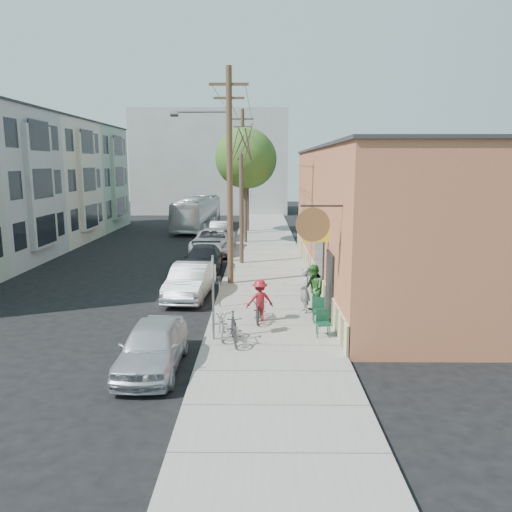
{
  "coord_description": "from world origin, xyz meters",
  "views": [
    {
      "loc": [
        3.86,
        -19.04,
        5.8
      ],
      "look_at": [
        3.68,
        4.27,
        1.5
      ],
      "focal_mm": 35.0,
      "sensor_mm": 36.0,
      "label": 1
    }
  ],
  "objects_px": {
    "patron_grey": "(305,290)",
    "car_3": "(213,241)",
    "tree_leafy_mid": "(245,158)",
    "car_4": "(220,231)",
    "parked_bike_a": "(234,328)",
    "patio_chair_b": "(319,310)",
    "car_0": "(152,346)",
    "parking_meter_near": "(220,287)",
    "cyclist": "(260,300)",
    "tree_leafy_far": "(247,159)",
    "bus": "(197,213)",
    "car_1": "(190,281)",
    "patron_green": "(313,289)",
    "utility_pole_near": "(228,173)",
    "car_2": "(203,260)",
    "parked_bike_b": "(222,322)",
    "parking_meter_far": "(231,253)",
    "patio_chair_a": "(323,323)",
    "sign_post": "(213,289)",
    "tree_bare": "(241,209)"
  },
  "relations": [
    {
      "from": "sign_post",
      "to": "car_1",
      "type": "relative_size",
      "value": 0.62
    },
    {
      "from": "sign_post",
      "to": "cyclist",
      "type": "height_order",
      "value": "sign_post"
    },
    {
      "from": "parked_bike_a",
      "to": "patio_chair_a",
      "type": "bearing_deg",
      "value": 5.04
    },
    {
      "from": "tree_leafy_far",
      "to": "parked_bike_a",
      "type": "xyz_separation_m",
      "value": [
        0.23,
        -27.38,
        -5.57
      ]
    },
    {
      "from": "car_2",
      "to": "bus",
      "type": "relative_size",
      "value": 0.46
    },
    {
      "from": "utility_pole_near",
      "to": "bus",
      "type": "xyz_separation_m",
      "value": [
        -4.17,
        21.2,
        -3.94
      ]
    },
    {
      "from": "parking_meter_near",
      "to": "parking_meter_far",
      "type": "relative_size",
      "value": 1.0
    },
    {
      "from": "patron_green",
      "to": "parked_bike_a",
      "type": "relative_size",
      "value": 1.15
    },
    {
      "from": "tree_leafy_far",
      "to": "patio_chair_a",
      "type": "distance_m",
      "value": 27.47
    },
    {
      "from": "car_3",
      "to": "bus",
      "type": "relative_size",
      "value": 0.55
    },
    {
      "from": "car_2",
      "to": "car_3",
      "type": "height_order",
      "value": "car_3"
    },
    {
      "from": "car_1",
      "to": "patron_green",
      "type": "bearing_deg",
      "value": -24.2
    },
    {
      "from": "parked_bike_b",
      "to": "car_3",
      "type": "distance_m",
      "value": 16.57
    },
    {
      "from": "sign_post",
      "to": "cyclist",
      "type": "relative_size",
      "value": 1.81
    },
    {
      "from": "parked_bike_a",
      "to": "parked_bike_b",
      "type": "height_order",
      "value": "parked_bike_a"
    },
    {
      "from": "parking_meter_near",
      "to": "patron_grey",
      "type": "xyz_separation_m",
      "value": [
        3.33,
        -0.71,
        0.05
      ]
    },
    {
      "from": "parked_bike_a",
      "to": "car_2",
      "type": "height_order",
      "value": "car_2"
    },
    {
      "from": "bus",
      "to": "sign_post",
      "type": "bearing_deg",
      "value": -77.14
    },
    {
      "from": "parking_meter_far",
      "to": "tree_leafy_far",
      "type": "distance_m",
      "value": 16.35
    },
    {
      "from": "sign_post",
      "to": "tree_leafy_mid",
      "type": "xyz_separation_m",
      "value": [
        0.45,
        20.69,
        4.39
      ]
    },
    {
      "from": "car_1",
      "to": "tree_leafy_mid",
      "type": "bearing_deg",
      "value": 86.56
    },
    {
      "from": "parking_meter_far",
      "to": "patio_chair_b",
      "type": "bearing_deg",
      "value": -68.89
    },
    {
      "from": "car_4",
      "to": "parked_bike_a",
      "type": "bearing_deg",
      "value": -86.91
    },
    {
      "from": "patron_grey",
      "to": "car_4",
      "type": "distance_m",
      "value": 19.93
    },
    {
      "from": "patio_chair_b",
      "to": "car_2",
      "type": "bearing_deg",
      "value": 127.15
    },
    {
      "from": "sign_post",
      "to": "tree_leafy_mid",
      "type": "distance_m",
      "value": 21.15
    },
    {
      "from": "parking_meter_far",
      "to": "car_3",
      "type": "height_order",
      "value": "car_3"
    },
    {
      "from": "patron_grey",
      "to": "car_3",
      "type": "relative_size",
      "value": 0.3
    },
    {
      "from": "patio_chair_a",
      "to": "patio_chair_b",
      "type": "xyz_separation_m",
      "value": [
        0.03,
        1.5,
        0.0
      ]
    },
    {
      "from": "patron_grey",
      "to": "car_2",
      "type": "bearing_deg",
      "value": -158.09
    },
    {
      "from": "tree_leafy_far",
      "to": "bus",
      "type": "distance_m",
      "value": 6.9
    },
    {
      "from": "parked_bike_a",
      "to": "car_3",
      "type": "height_order",
      "value": "car_3"
    },
    {
      "from": "sign_post",
      "to": "patron_green",
      "type": "relative_size",
      "value": 1.48
    },
    {
      "from": "parking_meter_near",
      "to": "cyclist",
      "type": "relative_size",
      "value": 0.8
    },
    {
      "from": "car_0",
      "to": "car_4",
      "type": "distance_m",
      "value": 24.51
    },
    {
      "from": "car_3",
      "to": "bus",
      "type": "height_order",
      "value": "bus"
    },
    {
      "from": "car_2",
      "to": "car_3",
      "type": "xyz_separation_m",
      "value": [
        0.0,
        5.86,
        0.1
      ]
    },
    {
      "from": "patio_chair_b",
      "to": "car_0",
      "type": "relative_size",
      "value": 0.21
    },
    {
      "from": "car_0",
      "to": "car_2",
      "type": "distance_m",
      "value": 13.03
    },
    {
      "from": "cyclist",
      "to": "tree_leafy_mid",
      "type": "bearing_deg",
      "value": -100.07
    },
    {
      "from": "tree_bare",
      "to": "car_2",
      "type": "relative_size",
      "value": 1.27
    },
    {
      "from": "parking_meter_far",
      "to": "parked_bike_a",
      "type": "relative_size",
      "value": 0.76
    },
    {
      "from": "car_0",
      "to": "car_1",
      "type": "xyz_separation_m",
      "value": [
        0.0,
        7.82,
        0.04
      ]
    },
    {
      "from": "tree_leafy_mid",
      "to": "patron_grey",
      "type": "xyz_separation_m",
      "value": [
        2.78,
        -17.62,
        -5.19
      ]
    },
    {
      "from": "tree_bare",
      "to": "car_4",
      "type": "height_order",
      "value": "tree_bare"
    },
    {
      "from": "tree_leafy_mid",
      "to": "parked_bike_b",
      "type": "xyz_separation_m",
      "value": [
        -0.21,
        -20.37,
        -5.59
      ]
    },
    {
      "from": "cyclist",
      "to": "car_4",
      "type": "distance_m",
      "value": 20.68
    },
    {
      "from": "parking_meter_far",
      "to": "cyclist",
      "type": "relative_size",
      "value": 0.8
    },
    {
      "from": "tree_leafy_mid",
      "to": "car_3",
      "type": "distance_m",
      "value": 6.96
    },
    {
      "from": "cyclist",
      "to": "parked_bike_b",
      "type": "distance_m",
      "value": 2.09
    }
  ]
}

